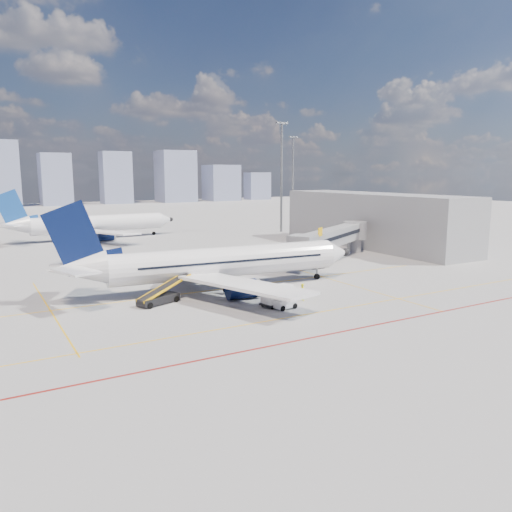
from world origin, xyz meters
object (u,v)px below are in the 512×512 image
Objects in this scene: main_aircraft at (214,263)px; cargo_dolly at (278,295)px; ramp_worker at (303,292)px; second_aircraft at (91,224)px; belt_loader at (160,297)px; baggage_tug at (284,302)px.

main_aircraft reaches higher than cargo_dolly.
second_aircraft is at bearing 9.47° from ramp_worker.
cargo_dolly is 3.51m from ramp_worker.
cargo_dolly is (5.13, -64.62, -2.10)m from second_aircraft.
belt_loader is at bearing -155.07° from main_aircraft.
main_aircraft reaches higher than baggage_tug.
belt_loader is (-10.30, 8.34, -0.05)m from baggage_tug.
belt_loader is at bearing 133.87° from cargo_dolly.
main_aircraft is at bearing -0.80° from belt_loader.
ramp_worker is (3.48, 0.38, -0.18)m from cargo_dolly.
second_aircraft is at bearing 97.49° from main_aircraft.
baggage_tug is 13.25m from belt_loader.
main_aircraft is 15.48× the size of baggage_tug.
second_aircraft is 58.07m from belt_loader.
ramp_worker is (3.64, 1.88, 0.20)m from baggage_tug.
belt_loader is 15.37m from ramp_worker.
ramp_worker is at bearing -45.68° from belt_loader.
baggage_tug is at bearing -59.81° from belt_loader.
belt_loader is at bearing 133.12° from baggage_tug.
belt_loader is (-5.32, -57.77, -2.52)m from second_aircraft.
main_aircraft is 10.26m from cargo_dolly.
second_aircraft is 64.85m from ramp_worker.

